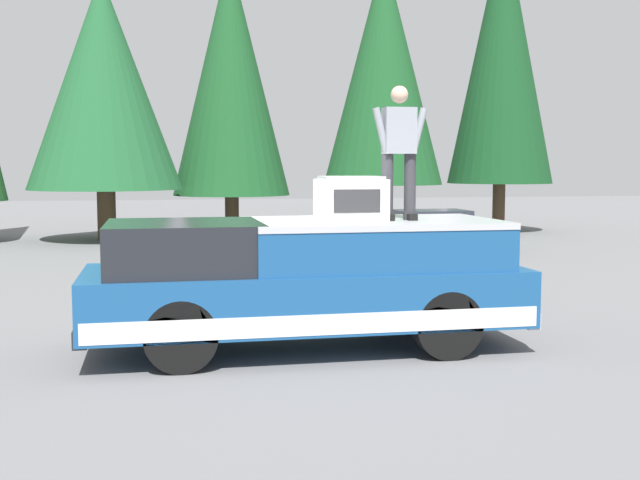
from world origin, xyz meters
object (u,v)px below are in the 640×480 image
at_px(compressor_unit, 351,199).
at_px(person_on_truck_bed, 399,149).
at_px(pickup_truck, 305,281).
at_px(parked_car_black, 428,232).

bearing_deg(compressor_unit, person_on_truck_bed, -94.84).
bearing_deg(person_on_truck_bed, pickup_truck, 82.16).
distance_m(pickup_truck, person_on_truck_bed, 2.06).
bearing_deg(pickup_truck, person_on_truck_bed, -97.84).
xyz_separation_m(compressor_unit, person_on_truck_bed, (-0.05, -0.61, 0.62)).
bearing_deg(person_on_truck_bed, compressor_unit, 85.16).
xyz_separation_m(person_on_truck_bed, parked_car_black, (10.35, -4.07, -1.97)).
xyz_separation_m(compressor_unit, parked_car_black, (10.30, -4.68, -1.35)).
distance_m(pickup_truck, parked_car_black, 11.46).
height_order(pickup_truck, parked_car_black, pickup_truck).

